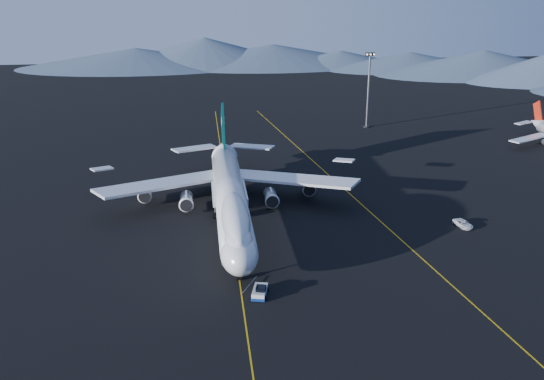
{
  "coord_description": "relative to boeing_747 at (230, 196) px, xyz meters",
  "views": [
    {
      "loc": [
        -5.43,
        -120.36,
        50.41
      ],
      "look_at": [
        9.15,
        2.15,
        6.0
      ],
      "focal_mm": 40.0,
      "sensor_mm": 36.0,
      "label": 1
    }
  ],
  "objects": [
    {
      "name": "ground",
      "position": [
        -0.0,
        -0.03,
        -5.81
      ],
      "size": [
        500.0,
        500.0,
        0.0
      ],
      "primitive_type": "plane",
      "color": "black",
      "rests_on": "ground"
    },
    {
      "name": "taxiway_line_side",
      "position": [
        30.0,
        9.97,
        -5.8
      ],
      "size": [
        28.08,
        198.09,
        0.01
      ],
      "primitive_type": "cube",
      "rotation": [
        0.0,
        0.0,
        0.14
      ],
      "color": "#C4990B",
      "rests_on": "ground"
    },
    {
      "name": "service_van",
      "position": [
        48.3,
        -8.78,
        -5.12
      ],
      "size": [
        3.37,
        5.4,
        1.39
      ],
      "primitive_type": "imported",
      "rotation": [
        0.0,
        0.0,
        0.22
      ],
      "color": "silver",
      "rests_on": "ground"
    },
    {
      "name": "taxiway_line_main",
      "position": [
        -0.0,
        -0.03,
        -5.8
      ],
      "size": [
        0.25,
        220.0,
        0.01
      ],
      "primitive_type": "cube",
      "color": "#C4990B",
      "rests_on": "ground"
    },
    {
      "name": "floodlight_mast",
      "position": [
        51.16,
        78.72,
        7.05
      ],
      "size": [
        3.14,
        2.35,
        25.39
      ],
      "rotation": [
        0.0,
        0.0,
        -0.27
      ],
      "color": "black",
      "rests_on": "ground"
    },
    {
      "name": "pushback_tug",
      "position": [
        3.0,
        -32.35,
        -5.2
      ],
      "size": [
        3.43,
        4.93,
        1.96
      ],
      "rotation": [
        0.0,
        0.0,
        -0.25
      ],
      "color": "silver",
      "rests_on": "ground"
    },
    {
      "name": "boeing_747",
      "position": [
        0.0,
        0.0,
        0.0
      ],
      "size": [
        59.62,
        72.43,
        19.37
      ],
      "color": "silver",
      "rests_on": "ground"
    }
  ]
}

